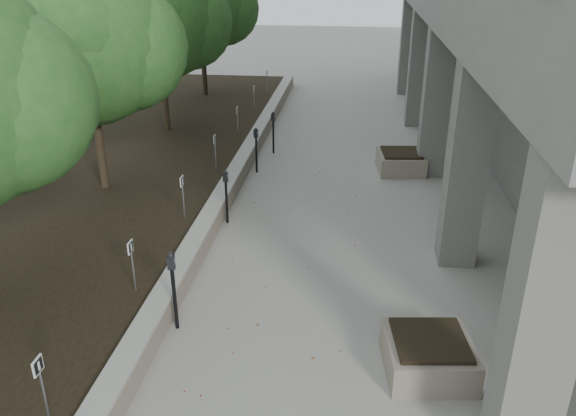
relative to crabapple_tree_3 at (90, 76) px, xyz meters
The scene contains 19 objects.
retaining_wall 4.25m from the crabapple_tree_3, 18.58° to the left, with size 0.39×26.00×0.50m, color gray, non-canonical shape.
planting_bed 3.16m from the crabapple_tree_3, 124.99° to the left, with size 7.00×26.00×0.40m, color black.
crabapple_tree_3 is the anchor object (origin of this frame).
crabapple_tree_4 5.00m from the crabapple_tree_3, 90.00° to the left, with size 4.60×4.00×5.44m, color #23531F, non-canonical shape.
crabapple_tree_5 10.00m from the crabapple_tree_3, 90.00° to the left, with size 4.60×4.00×5.44m, color #23531F, non-canonical shape.
parking_sign_2 8.20m from the crabapple_tree_3, 71.91° to the right, with size 0.04×0.22×0.96m, color black, non-canonical shape.
parking_sign_3 5.59m from the crabapple_tree_3, 61.43° to the right, with size 0.04×0.22×0.96m, color black, non-canonical shape.
parking_sign_4 3.64m from the crabapple_tree_3, 31.48° to the right, with size 0.04×0.22×0.96m, color black, non-canonical shape.
parking_sign_5 3.64m from the crabapple_tree_3, 31.48° to the left, with size 0.04×0.22×0.96m, color black, non-canonical shape.
parking_sign_6 5.59m from the crabapple_tree_3, 61.43° to the left, with size 0.04×0.22×0.96m, color black, non-canonical shape.
parking_sign_7 8.20m from the crabapple_tree_3, 71.91° to the left, with size 0.04×0.22×0.96m, color black, non-canonical shape.
parking_sign_8 11.01m from the crabapple_tree_3, 76.87° to the left, with size 0.04×0.22×0.96m, color black, non-canonical shape.
parking_meter_2 6.38m from the crabapple_tree_3, 56.29° to the right, with size 0.14×0.10×1.43m, color black, non-canonical shape.
parking_meter_3 4.17m from the crabapple_tree_3, 14.52° to the right, with size 0.13×0.09×1.28m, color black, non-canonical shape.
parking_meter_4 4.86m from the crabapple_tree_3, 36.32° to the left, with size 0.13×0.09×1.30m, color black, non-canonical shape.
parking_meter_5 6.06m from the crabapple_tree_3, 49.30° to the left, with size 0.13×0.09×1.31m, color black, non-canonical shape.
planter_front 9.58m from the crabapple_tree_3, 37.03° to the right, with size 1.25×1.25×0.58m, color gray, non-canonical shape.
planter_back 8.50m from the crabapple_tree_3, 22.35° to the left, with size 1.26×1.26×0.59m, color gray, non-canonical shape.
berry_scatter 6.38m from the crabapple_tree_3, 32.55° to the right, with size 3.30×14.10×0.02m, color maroon, non-canonical shape.
Camera 1 is at (1.24, -4.54, 5.76)m, focal length 35.75 mm.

